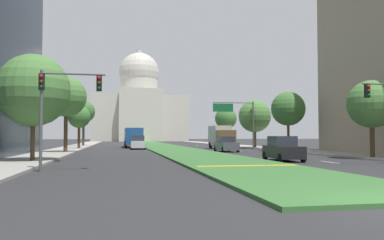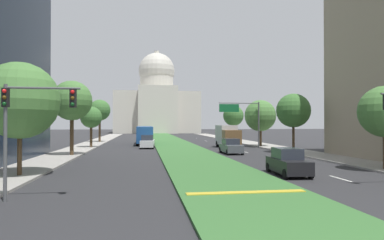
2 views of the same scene
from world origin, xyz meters
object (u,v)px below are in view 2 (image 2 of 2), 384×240
at_px(street_tree_left_near, 20,101).
at_px(sedan_midblock, 231,147).
at_px(street_tree_left_far, 91,117).
at_px(sedan_distant, 148,142).
at_px(street_tree_left_distant, 100,110).
at_px(street_tree_right_mid, 293,111).
at_px(street_tree_right_distant, 233,116).
at_px(box_truck_delivery, 228,136).
at_px(traffic_light_near_left, 25,116).
at_px(street_tree_right_far, 260,116).
at_px(overhead_guide_sign, 244,115).
at_px(street_tree_left_mid, 72,101).
at_px(capitol_building, 157,103).
at_px(sedan_lead_stopped, 288,162).
at_px(city_bus, 145,134).

distance_m(street_tree_left_near, sedan_midblock, 23.43).
relative_size(street_tree_left_far, sedan_distant, 1.29).
height_order(street_tree_left_distant, sedan_midblock, street_tree_left_distant).
distance_m(street_tree_right_mid, street_tree_right_distant, 26.34).
height_order(street_tree_left_near, box_truck_delivery, street_tree_left_near).
xyz_separation_m(street_tree_right_distant, box_truck_delivery, (-5.39, -16.73, -3.29)).
relative_size(traffic_light_near_left, street_tree_right_far, 0.75).
distance_m(street_tree_left_far, sedan_distant, 8.61).
bearing_deg(street_tree_right_distant, street_tree_right_far, -90.99).
xyz_separation_m(sedan_distant, box_truck_delivery, (11.38, -0.42, 0.82)).
bearing_deg(overhead_guide_sign, street_tree_left_distant, 141.44).
distance_m(street_tree_left_mid, sedan_midblock, 18.12).
bearing_deg(street_tree_right_mid, capitol_building, 97.98).
height_order(street_tree_left_mid, street_tree_left_distant, street_tree_left_mid).
xyz_separation_m(overhead_guide_sign, sedan_midblock, (-3.92, -7.95, -3.85)).
xyz_separation_m(sedan_lead_stopped, sedan_midblock, (0.32, 16.17, -0.02)).
bearing_deg(overhead_guide_sign, sedan_midblock, -116.25).
relative_size(street_tree_right_far, box_truck_delivery, 1.08).
relative_size(street_tree_left_near, street_tree_right_mid, 1.06).
xyz_separation_m(street_tree_left_far, sedan_distant, (7.81, -1.11, -3.44)).
bearing_deg(street_tree_left_near, street_tree_left_far, 88.65).
distance_m(street_tree_left_mid, street_tree_left_far, 11.90).
xyz_separation_m(street_tree_left_far, city_bus, (7.44, 7.45, -2.52)).
bearing_deg(street_tree_left_mid, street_tree_right_distant, 47.43).
bearing_deg(street_tree_right_far, street_tree_left_distant, 148.79).
relative_size(street_tree_right_mid, city_bus, 0.63).
bearing_deg(traffic_light_near_left, sedan_lead_stopped, 20.73).
distance_m(sedan_lead_stopped, city_bus, 35.97).
relative_size(street_tree_right_mid, street_tree_right_distant, 1.00).
height_order(street_tree_right_far, sedan_lead_stopped, street_tree_right_far).
xyz_separation_m(overhead_guide_sign, street_tree_right_distant, (3.49, 18.35, 0.30)).
bearing_deg(box_truck_delivery, capitol_building, 95.02).
height_order(street_tree_right_mid, street_tree_left_far, street_tree_right_mid).
height_order(street_tree_left_far, street_tree_right_far, street_tree_right_far).
xyz_separation_m(street_tree_left_distant, sedan_lead_stopped, (17.48, -41.42, -4.99)).
height_order(street_tree_left_far, street_tree_right_distant, street_tree_right_distant).
height_order(street_tree_right_far, street_tree_left_distant, street_tree_left_distant).
bearing_deg(street_tree_right_mid, street_tree_left_mid, -178.48).
bearing_deg(sedan_midblock, street_tree_right_distant, 74.28).
relative_size(street_tree_left_near, sedan_midblock, 1.68).
bearing_deg(traffic_light_near_left, street_tree_left_far, 93.58).
height_order(street_tree_right_mid, sedan_midblock, street_tree_right_mid).
xyz_separation_m(sedan_lead_stopped, box_truck_delivery, (2.33, 25.73, 0.84)).
relative_size(street_tree_right_mid, sedan_distant, 1.54).
distance_m(traffic_light_near_left, box_truck_delivery, 35.78).
bearing_deg(sedan_distant, box_truck_delivery, -2.09).
height_order(overhead_guide_sign, street_tree_left_far, overhead_guide_sign).
relative_size(overhead_guide_sign, street_tree_right_mid, 0.93).
height_order(street_tree_left_near, street_tree_right_mid, street_tree_left_near).
bearing_deg(sedan_lead_stopped, street_tree_left_far, 121.74).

